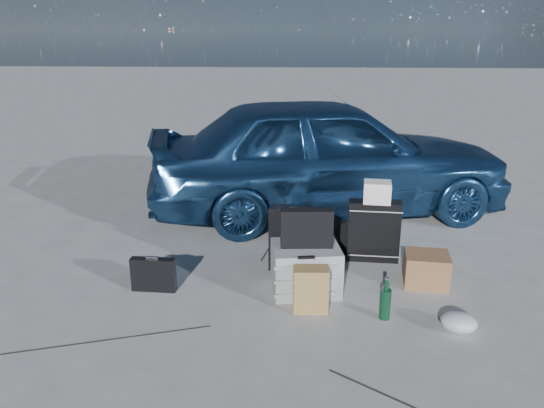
# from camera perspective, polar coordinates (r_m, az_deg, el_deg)

# --- Properties ---
(ground) EXTENTS (60.00, 60.00, 0.00)m
(ground) POSITION_cam_1_polar(r_m,az_deg,el_deg) (4.41, 2.50, -11.72)
(ground) COLOR #B4B3AE
(ground) RESTS_ON ground
(car) EXTENTS (4.62, 2.66, 1.48)m
(car) POSITION_cam_1_polar(r_m,az_deg,el_deg) (6.57, 6.01, 5.28)
(car) COLOR #2B5B90
(car) RESTS_ON ground
(pelican_case) EXTENTS (0.64, 0.55, 0.42)m
(pelican_case) POSITION_cam_1_polar(r_m,az_deg,el_deg) (4.69, 3.64, -6.93)
(pelican_case) COLOR #979A9C
(pelican_case) RESTS_ON ground
(laptop_bag) EXTENTS (0.45, 0.14, 0.34)m
(laptop_bag) POSITION_cam_1_polar(r_m,az_deg,el_deg) (4.54, 3.75, -2.63)
(laptop_bag) COLOR black
(laptop_bag) RESTS_ON pelican_case
(briefcase) EXTENTS (0.39, 0.10, 0.30)m
(briefcase) POSITION_cam_1_polar(r_m,az_deg,el_deg) (4.82, -12.63, -7.42)
(briefcase) COLOR black
(briefcase) RESTS_ON ground
(suitcase_left) EXTENTS (0.51, 0.28, 0.63)m
(suitcase_left) POSITION_cam_1_polar(r_m,az_deg,el_deg) (5.02, 2.54, -3.86)
(suitcase_left) COLOR black
(suitcase_left) RESTS_ON ground
(suitcase_right) EXTENTS (0.52, 0.22, 0.61)m
(suitcase_right) POSITION_cam_1_polar(r_m,az_deg,el_deg) (5.36, 10.86, -2.84)
(suitcase_right) COLOR black
(suitcase_right) RESTS_ON ground
(white_carton) EXTENTS (0.28, 0.23, 0.21)m
(white_carton) POSITION_cam_1_polar(r_m,az_deg,el_deg) (5.21, 11.25, 1.28)
(white_carton) COLOR white
(white_carton) RESTS_ON suitcase_right
(duffel_bag) EXTENTS (0.76, 0.54, 0.35)m
(duffel_bag) POSITION_cam_1_polar(r_m,az_deg,el_deg) (5.44, 4.05, -3.69)
(duffel_bag) COLOR black
(duffel_bag) RESTS_ON ground
(flat_box_white) EXTENTS (0.39, 0.32, 0.06)m
(flat_box_white) POSITION_cam_1_polar(r_m,az_deg,el_deg) (5.35, 4.17, -1.70)
(flat_box_white) COLOR white
(flat_box_white) RESTS_ON duffel_bag
(flat_box_black) EXTENTS (0.31, 0.27, 0.06)m
(flat_box_black) POSITION_cam_1_polar(r_m,az_deg,el_deg) (5.35, 4.02, -1.03)
(flat_box_black) COLOR black
(flat_box_black) RESTS_ON flat_box_white
(kraft_bag) EXTENTS (0.29, 0.18, 0.38)m
(kraft_bag) POSITION_cam_1_polar(r_m,az_deg,el_deg) (4.39, 4.18, -9.13)
(kraft_bag) COLOR #AF894C
(kraft_bag) RESTS_ON ground
(cardboard_box) EXTENTS (0.42, 0.38, 0.29)m
(cardboard_box) POSITION_cam_1_polar(r_m,az_deg,el_deg) (5.02, 16.26, -6.74)
(cardboard_box) COLOR olive
(cardboard_box) RESTS_ON ground
(plastic_bag) EXTENTS (0.34, 0.32, 0.15)m
(plastic_bag) POSITION_cam_1_polar(r_m,az_deg,el_deg) (4.39, 19.45, -11.90)
(plastic_bag) COLOR silver
(plastic_bag) RESTS_ON ground
(green_bottle) EXTENTS (0.10, 0.10, 0.34)m
(green_bottle) POSITION_cam_1_polar(r_m,az_deg,el_deg) (4.36, 12.12, -9.96)
(green_bottle) COLOR #0C311C
(green_bottle) RESTS_ON ground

